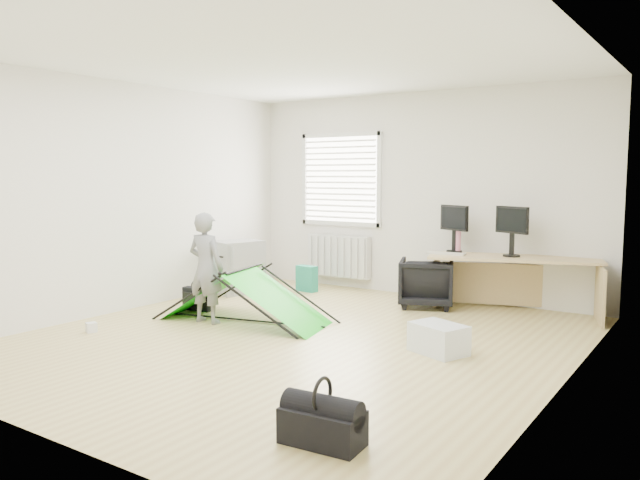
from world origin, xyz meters
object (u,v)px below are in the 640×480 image
Objects in this scene: thermos at (458,241)px; storage_crate at (439,339)px; office_chair at (426,283)px; kite at (245,295)px; person at (206,268)px; desk at (513,285)px; monitor_left at (454,235)px; filing_cabinet at (238,267)px; duffel_bag at (322,427)px; monitor_right at (512,238)px; laptop_bag at (197,299)px.

thermos is 2.32m from storage_crate.
office_chair is 0.35× the size of kite.
thermos reaches higher than kite.
person is at bearing 29.96° from office_chair.
desk is 2.08m from storage_crate.
office_chair reaches higher than kite.
thermos is 3.10m from person.
monitor_left is 3.07m from person.
filing_cabinet is 1.44× the size of duffel_bag.
duffel_bag is (2.78, -1.88, -0.50)m from person.
filing_cabinet is 2.97m from thermos.
duffel_bag is at bearing -24.62° from filing_cabinet.
office_chair is 4.15m from duffel_bag.
monitor_left is at bearing 159.98° from desk.
person is 2.52× the size of storage_crate.
desk is at bearing 28.91° from kite.
office_chair is at bearing -102.15° from monitor_left.
duffel_bag is (3.65, -3.40, -0.25)m from filing_cabinet.
monitor_right reaches higher than laptop_bag.
monitor_right is at bearing 32.47° from filing_cabinet.
monitor_left reaches higher than duffel_bag.
kite is at bearing 31.82° from office_chair.
duffel_bag is (0.18, -4.28, -0.77)m from monitor_right.
monitor_left reaches higher than desk.
duffel_bag is at bearing -105.73° from desk.
laptop_bag is at bearing -115.32° from monitor_left.
desk is at bearing 88.85° from storage_crate.
person is at bearing -114.21° from monitor_right.
laptop_bag is at bearing -124.20° from monitor_right.
person is at bearing -43.41° from laptop_bag.
person is 2.44× the size of duffel_bag.
filing_cabinet is 2.61× the size of thermos.
thermos is 0.55× the size of duffel_bag.
monitor_left is at bearing 40.30° from kite.
filing_cabinet is at bearing -137.34° from monitor_left.
storage_crate is at bearing -12.48° from kite.
filing_cabinet is (-3.50, -0.87, 0.03)m from desk.
kite is at bearing -126.69° from thermos.
filing_cabinet is 1.49× the size of storage_crate.
office_chair is 2.70m from person.
desk reaches higher than duffel_bag.
thermos reaches higher than filing_cabinet.
monitor_left is 2.72m from kite.
monitor_left is 0.90× the size of duffel_bag.
laptop_bag is at bearing -140.12° from thermos.
office_chair is at bearing -129.17° from thermos.
storage_crate is at bearing 95.47° from office_chair.
person is (-1.88, -2.41, -0.27)m from monitor_left.
kite is 3.92× the size of storage_crate.
desk is 4.29× the size of monitor_right.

